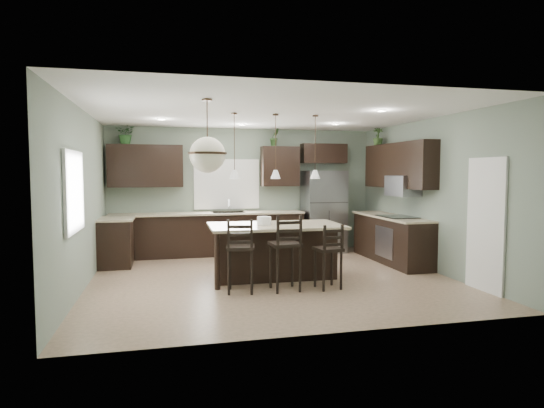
{
  "coord_description": "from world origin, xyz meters",
  "views": [
    {
      "loc": [
        -1.75,
        -7.47,
        1.82
      ],
      "look_at": [
        0.1,
        0.4,
        1.25
      ],
      "focal_mm": 30.0,
      "sensor_mm": 36.0,
      "label": 1
    }
  ],
  "objects": [
    {
      "name": "ground",
      "position": [
        0.0,
        0.0,
        0.0
      ],
      "size": [
        6.0,
        6.0,
        0.0
      ],
      "primitive_type": "plane",
      "color": "#9E8466",
      "rests_on": "ground"
    },
    {
      "name": "bar_stool_left",
      "position": [
        -0.67,
        -0.78,
        0.56
      ],
      "size": [
        0.49,
        0.49,
        1.13
      ],
      "primitive_type": "cube",
      "rotation": [
        0.0,
        0.0,
        -0.2
      ],
      "color": "black",
      "rests_on": "ground"
    },
    {
      "name": "fridge_header",
      "position": [
        1.85,
        2.58,
        2.25
      ],
      "size": [
        1.05,
        0.34,
        0.45
      ],
      "primitive_type": "cube",
      "color": "black",
      "rests_on": "room_shell"
    },
    {
      "name": "right_lower_cabs",
      "position": [
        2.7,
        0.87,
        0.45
      ],
      "size": [
        0.6,
        2.35,
        0.9
      ],
      "primitive_type": "cube",
      "color": "black",
      "rests_on": "ground"
    },
    {
      "name": "left_return_cabs",
      "position": [
        -2.7,
        1.7,
        0.45
      ],
      "size": [
        0.6,
        0.9,
        0.9
      ],
      "primitive_type": "cube",
      "color": "black",
      "rests_on": "ground"
    },
    {
      "name": "back_lower_cabs",
      "position": [
        -0.85,
        2.45,
        0.45
      ],
      "size": [
        4.2,
        0.6,
        0.9
      ],
      "primitive_type": "cube",
      "color": "black",
      "rests_on": "ground"
    },
    {
      "name": "window_left",
      "position": [
        -2.98,
        -0.8,
        1.55
      ],
      "size": [
        0.02,
        1.1,
        1.0
      ],
      "primitive_type": "cube",
      "color": "white",
      "rests_on": "room_shell"
    },
    {
      "name": "bar_stool_right",
      "position": [
        0.7,
        -0.87,
        0.51
      ],
      "size": [
        0.42,
        0.42,
        1.02
      ],
      "primitive_type": "cube",
      "rotation": [
        0.0,
        0.0,
        0.13
      ],
      "color": "black",
      "rests_on": "ground"
    },
    {
      "name": "pendant_left",
      "position": [
        -0.63,
        0.03,
        2.25
      ],
      "size": [
        0.17,
        0.17,
        1.1
      ],
      "primitive_type": null,
      "color": "white",
      "rests_on": "room_shell"
    },
    {
      "name": "bar_stool_center",
      "position": [
        0.02,
        -0.82,
        0.59
      ],
      "size": [
        0.46,
        0.46,
        1.18
      ],
      "primitive_type": "cube",
      "rotation": [
        0.0,
        0.0,
        0.06
      ],
      "color": "black",
      "rests_on": "ground"
    },
    {
      "name": "right_countertop",
      "position": [
        2.68,
        0.87,
        0.92
      ],
      "size": [
        0.66,
        2.35,
        0.04
      ],
      "primitive_type": "cube",
      "color": "beige",
      "rests_on": "right_lower_cabs"
    },
    {
      "name": "plant_right_wall",
      "position": [
        2.8,
        1.74,
        2.6
      ],
      "size": [
        0.27,
        0.27,
        0.39
      ],
      "primitive_type": "imported",
      "rotation": [
        0.0,
        0.0,
        -0.26
      ],
      "color": "#2E481F",
      "rests_on": "right_upper_cabs"
    },
    {
      "name": "back_countertop",
      "position": [
        -0.85,
        2.43,
        0.92
      ],
      "size": [
        4.2,
        0.66,
        0.04
      ],
      "primitive_type": "cube",
      "color": "beige",
      "rests_on": "back_lower_cabs"
    },
    {
      "name": "back_upper_left",
      "position": [
        -2.15,
        2.58,
        1.95
      ],
      "size": [
        1.55,
        0.34,
        0.9
      ],
      "primitive_type": "cube",
      "color": "black",
      "rests_on": "room_shell"
    },
    {
      "name": "window_back",
      "position": [
        -0.4,
        2.73,
        1.55
      ],
      "size": [
        1.35,
        0.02,
        1.0
      ],
      "primitive_type": "cube",
      "color": "white",
      "rests_on": "room_shell"
    },
    {
      "name": "pendant_center",
      "position": [
        0.07,
        0.02,
        2.25
      ],
      "size": [
        0.17,
        0.17,
        1.1
      ],
      "primitive_type": null,
      "color": "white",
      "rests_on": "room_shell"
    },
    {
      "name": "wall_oven_front",
      "position": [
        2.4,
        0.6,
        0.45
      ],
      "size": [
        0.01,
        0.72,
        0.6
      ],
      "primitive_type": "cube",
      "color": "gray",
      "rests_on": "right_lower_cabs"
    },
    {
      "name": "back_upper_right",
      "position": [
        0.8,
        2.58,
        1.95
      ],
      "size": [
        0.85,
        0.34,
        0.9
      ],
      "primitive_type": "cube",
      "color": "black",
      "rests_on": "room_shell"
    },
    {
      "name": "left_return_countertop",
      "position": [
        -2.68,
        1.7,
        0.92
      ],
      "size": [
        0.66,
        0.96,
        0.04
      ],
      "primitive_type": "cube",
      "color": "beige",
      "rests_on": "left_return_cabs"
    },
    {
      "name": "cooktop",
      "position": [
        2.68,
        0.6,
        0.94
      ],
      "size": [
        0.58,
        0.75,
        0.02
      ],
      "primitive_type": "cube",
      "color": "black",
      "rests_on": "right_countertop"
    },
    {
      "name": "sink_inset",
      "position": [
        -0.4,
        2.43,
        0.94
      ],
      "size": [
        0.7,
        0.45,
        0.01
      ],
      "primitive_type": "cube",
      "color": "gray",
      "rests_on": "back_countertop"
    },
    {
      "name": "serving_dish",
      "position": [
        -0.13,
        0.02,
        0.99
      ],
      "size": [
        0.24,
        0.24,
        0.14
      ],
      "primitive_type": "cylinder",
      "color": "white",
      "rests_on": "kitchen_island"
    },
    {
      "name": "plant_back_left",
      "position": [
        -2.53,
        2.55,
        2.63
      ],
      "size": [
        0.5,
        0.47,
        0.46
      ],
      "primitive_type": "imported",
      "rotation": [
        0.0,
        0.0,
        -0.33
      ],
      "color": "#224B20",
      "rests_on": "back_upper_left"
    },
    {
      "name": "right_upper_cabs",
      "position": [
        2.83,
        0.87,
        1.95
      ],
      "size": [
        0.34,
        2.35,
        0.9
      ],
      "primitive_type": "cube",
      "color": "black",
      "rests_on": "room_shell"
    },
    {
      "name": "faucet",
      "position": [
        -0.4,
        2.4,
        1.08
      ],
      "size": [
        0.02,
        0.02,
        0.28
      ],
      "primitive_type": "cylinder",
      "color": "silver",
      "rests_on": "back_countertop"
    },
    {
      "name": "room_shell",
      "position": [
        0.0,
        0.0,
        1.7
      ],
      "size": [
        6.0,
        6.0,
        6.0
      ],
      "color": "slate",
      "rests_on": "ground"
    },
    {
      "name": "kitchen_island",
      "position": [
        0.07,
        0.02,
        0.46
      ],
      "size": [
        2.27,
        1.31,
        0.92
      ],
      "primitive_type": "cube",
      "rotation": [
        0.0,
        0.0,
        -0.02
      ],
      "color": "black",
      "rests_on": "ground"
    },
    {
      "name": "refrigerator",
      "position": [
        1.76,
        2.31,
        0.93
      ],
      "size": [
        0.9,
        0.74,
        1.85
      ],
      "primitive_type": "cube",
      "color": "gray",
      "rests_on": "ground"
    },
    {
      "name": "microwave",
      "position": [
        2.78,
        0.6,
        1.55
      ],
      "size": [
        0.4,
        0.75,
        0.4
      ],
      "primitive_type": "cube",
      "color": "gray",
      "rests_on": "right_upper_cabs"
    },
    {
      "name": "chandelier",
      "position": [
        -1.19,
        -1.28,
        2.3
      ],
      "size": [
        0.52,
        0.52,
        0.99
      ],
      "primitive_type": null,
      "color": "beige",
      "rests_on": "room_shell"
    },
    {
      "name": "pantry_door",
      "position": [
        2.98,
        -1.55,
        1.02
      ],
      "size": [
        0.04,
        0.82,
        2.04
      ],
      "primitive_type": "cube",
      "color": "white",
      "rests_on": "ground"
    },
    {
      "name": "plant_back_right",
      "position": [
        0.67,
        2.55,
        2.6
      ],
      "size": [
        0.27,
        0.25,
        0.41
      ],
      "primitive_type": "imported",
      "rotation": [
        0.0,
        0.0,
        0.37
      ],
      "color": "#29491F",
      "rests_on": "back_upper_right"
    },
    {
      "name": "pendant_right",
      "position": [
        0.77,
        0.01,
        2.25
      ],
      "size": [
        0.17,
        0.17,
        1.1
      ],
      "primitive_type": null,
      "color": "white",
      "rests_on": "room_shell"
    }
  ]
}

